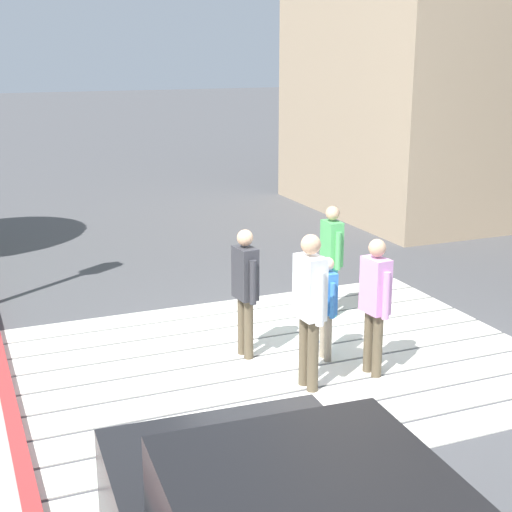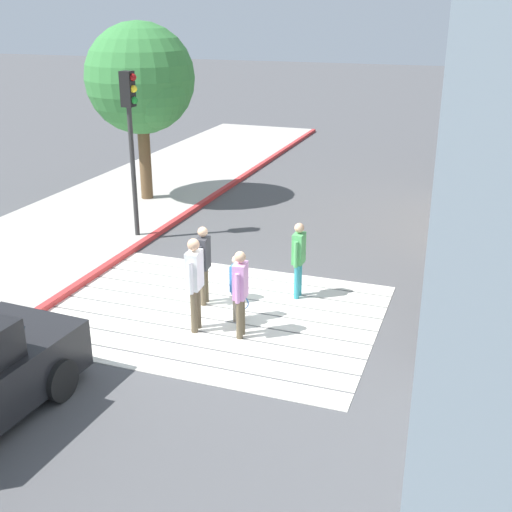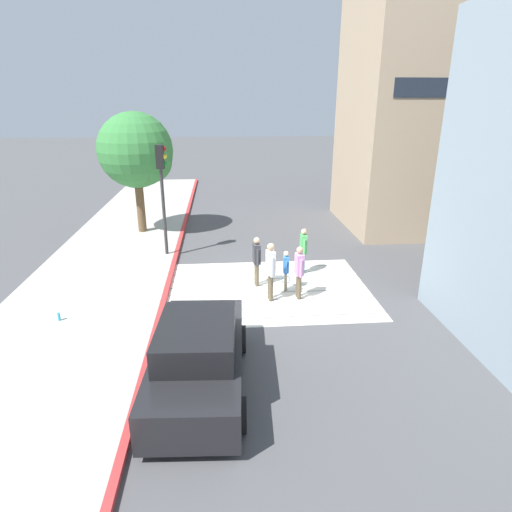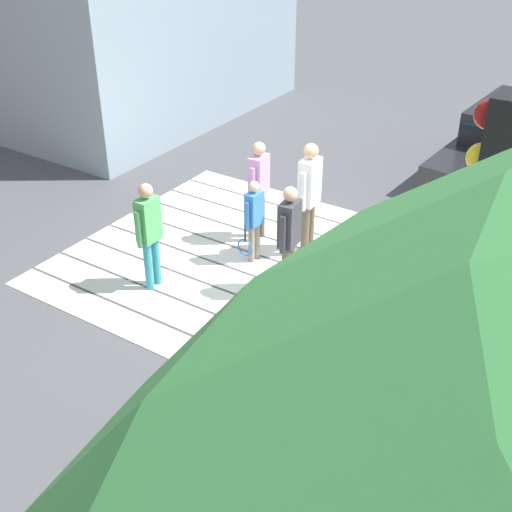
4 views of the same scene
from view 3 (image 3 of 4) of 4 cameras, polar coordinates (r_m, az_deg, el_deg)
The scene contains 14 objects.
ground_plane at distance 14.01m, azimuth 1.64°, elevation -4.39°, with size 120.00×120.00×0.00m, color #4C4C4F.
crosswalk_stripes at distance 14.01m, azimuth 1.64°, elevation -4.37°, with size 6.40×4.90×0.01m.
sidewalk_west at distance 14.52m, azimuth -20.98°, elevation -4.63°, with size 4.80×40.00×0.12m, color #ADA8A0.
curb_painted at distance 14.03m, azimuth -11.72°, elevation -4.51°, with size 0.16×40.00×0.13m, color #BC3333.
building_far_north at distance 22.16m, azimuth 23.18°, elevation 18.07°, with size 8.00×6.03×11.24m.
car_parked_near_curb at distance 9.31m, azimuth -7.60°, elevation -13.05°, with size 2.16×4.39×1.57m.
traffic_light_corner at distance 16.44m, azimuth -12.28°, elevation 9.94°, with size 0.39×0.28×4.24m.
street_tree at distance 19.65m, azimuth -15.30°, elevation 13.02°, with size 3.20×3.20×5.32m.
water_bottle at distance 12.98m, azimuth -24.53°, elevation -7.29°, with size 0.07×0.07×0.22m, color #33A5BF.
pedestrian_adult_lead at distance 12.88m, azimuth 1.93°, elevation -1.53°, with size 0.26×0.53×1.82m.
pedestrian_adult_trailing at distance 13.08m, azimuth 5.71°, elevation -1.69°, with size 0.25×0.49×1.67m.
pedestrian_adult_side at distance 15.03m, azimuth 6.26°, elevation 1.11°, with size 0.21×0.48×1.63m.
pedestrian_teen_behind at distance 13.93m, azimuth 0.08°, elevation -0.26°, with size 0.25×0.48×1.65m.
pedestrian_child_with_racket at distance 13.67m, azimuth 3.95°, elevation -1.65°, with size 0.28×0.41×1.33m.
Camera 3 is at (-1.43, -12.68, 5.78)m, focal length 30.36 mm.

